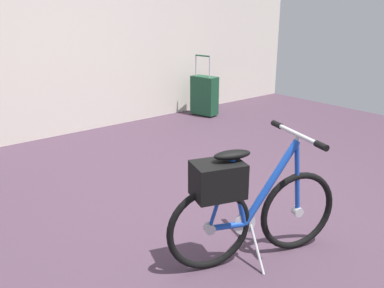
% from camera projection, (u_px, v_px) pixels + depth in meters
% --- Properties ---
extents(ground_plane, '(7.72, 7.72, 0.00)m').
position_uv_depth(ground_plane, '(209.00, 221.00, 3.01)').
color(ground_plane, '#473342').
extents(back_wall, '(7.72, 0.10, 2.61)m').
position_uv_depth(back_wall, '(47.00, 20.00, 4.57)').
color(back_wall, silver).
rests_on(back_wall, ground_plane).
extents(folding_bike_foreground, '(1.06, 0.55, 0.78)m').
position_uv_depth(folding_bike_foreground, '(245.00, 203.00, 2.43)').
color(folding_bike_foreground, black).
rests_on(folding_bike_foreground, ground_plane).
extents(rolling_suitcase, '(0.25, 0.39, 0.83)m').
position_uv_depth(rolling_suitcase, '(204.00, 95.00, 5.76)').
color(rolling_suitcase, '#19472D').
rests_on(rolling_suitcase, ground_plane).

